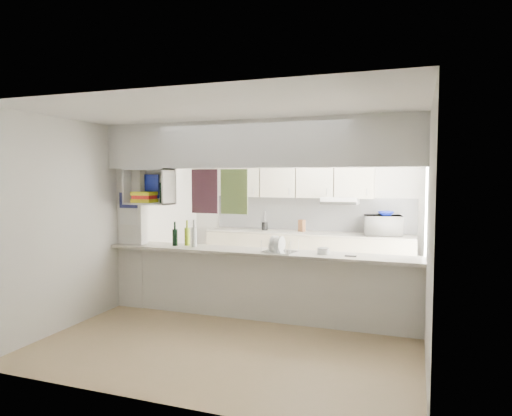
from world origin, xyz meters
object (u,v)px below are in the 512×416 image
at_px(microwave, 383,225).
at_px(wine_bottles, 186,236).
at_px(bowl, 386,213).
at_px(dish_rack, 280,246).

relative_size(microwave, wine_bottles, 1.59).
relative_size(bowl, dish_rack, 0.60).
height_order(microwave, wine_bottles, wine_bottles).
distance_m(microwave, bowl, 0.20).
height_order(microwave, dish_rack, microwave).
height_order(bowl, wine_bottles, bowl).
distance_m(microwave, dish_rack, 2.46).
xyz_separation_m(microwave, bowl, (0.04, -0.02, 0.20)).
bearing_deg(dish_rack, microwave, 72.86).
bearing_deg(microwave, dish_rack, 53.25).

